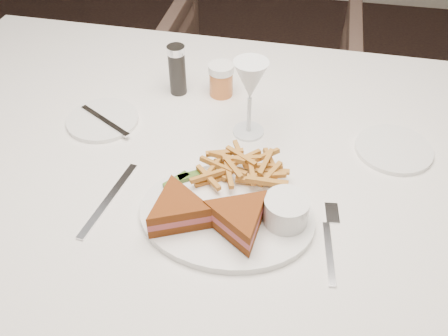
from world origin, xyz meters
The scene contains 4 objects.
ground centered at (0.00, 0.00, 0.00)m, with size 5.00×5.00×0.00m, color black.
table centered at (0.36, -0.10, 0.38)m, with size 1.62×1.08×0.75m, color white.
chair_far centered at (0.31, 0.76, 0.36)m, with size 0.70×0.66×0.72m, color #49362D.
table_setting centered at (0.37, -0.13, 0.79)m, with size 0.80×0.63×0.18m.
Camera 1 is at (0.50, -0.83, 1.43)m, focal length 40.00 mm.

